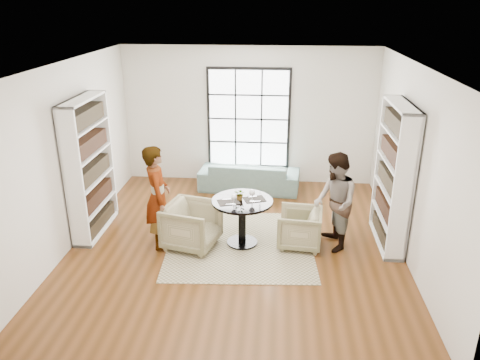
# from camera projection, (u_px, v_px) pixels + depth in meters

# --- Properties ---
(ground) EXTENTS (6.00, 6.00, 0.00)m
(ground) POSITION_uv_depth(u_px,v_px,m) (236.00, 243.00, 8.00)
(ground) COLOR brown
(room_shell) EXTENTS (6.00, 6.01, 6.00)m
(room_shell) POSITION_uv_depth(u_px,v_px,m) (239.00, 164.00, 8.04)
(room_shell) COLOR silver
(room_shell) RESTS_ON ground
(rug) EXTENTS (2.57, 2.57, 0.01)m
(rug) POSITION_uv_depth(u_px,v_px,m) (240.00, 244.00, 7.97)
(rug) COLOR tan
(rug) RESTS_ON ground
(pedestal_table) EXTENTS (1.02, 1.02, 0.81)m
(pedestal_table) POSITION_uv_depth(u_px,v_px,m) (242.00, 212.00, 7.79)
(pedestal_table) COLOR black
(pedestal_table) RESTS_ON ground
(sofa) EXTENTS (2.20, 1.01, 0.62)m
(sofa) POSITION_uv_depth(u_px,v_px,m) (249.00, 176.00, 10.15)
(sofa) COLOR slate
(sofa) RESTS_ON ground
(armchair_left) EXTENTS (1.02, 1.00, 0.77)m
(armchair_left) POSITION_uv_depth(u_px,v_px,m) (192.00, 225.00, 7.79)
(armchair_left) COLOR tan
(armchair_left) RESTS_ON ground
(armchair_right) EXTENTS (0.79, 0.77, 0.65)m
(armchair_right) POSITION_uv_depth(u_px,v_px,m) (300.00, 228.00, 7.82)
(armchair_right) COLOR tan
(armchair_right) RESTS_ON ground
(person_left) EXTENTS (0.58, 0.73, 1.75)m
(person_left) POSITION_uv_depth(u_px,v_px,m) (158.00, 197.00, 7.65)
(person_left) COLOR gray
(person_left) RESTS_ON ground
(person_right) EXTENTS (0.76, 0.90, 1.64)m
(person_right) POSITION_uv_depth(u_px,v_px,m) (335.00, 202.00, 7.59)
(person_right) COLOR gray
(person_right) RESTS_ON ground
(placemat_left) EXTENTS (0.41, 0.36, 0.01)m
(placemat_left) POSITION_uv_depth(u_px,v_px,m) (229.00, 202.00, 7.63)
(placemat_left) COLOR black
(placemat_left) RESTS_ON pedestal_table
(placemat_right) EXTENTS (0.41, 0.36, 0.01)m
(placemat_right) POSITION_uv_depth(u_px,v_px,m) (254.00, 199.00, 7.73)
(placemat_right) COLOR black
(placemat_right) RESTS_ON pedestal_table
(cutlery_left) EXTENTS (0.21, 0.25, 0.01)m
(cutlery_left) POSITION_uv_depth(u_px,v_px,m) (229.00, 202.00, 7.62)
(cutlery_left) COLOR silver
(cutlery_left) RESTS_ON placemat_left
(cutlery_right) EXTENTS (0.21, 0.25, 0.01)m
(cutlery_right) POSITION_uv_depth(u_px,v_px,m) (254.00, 199.00, 7.73)
(cutlery_right) COLOR silver
(cutlery_right) RESTS_ON placemat_right
(wine_glass_left) EXTENTS (0.08, 0.08, 0.18)m
(wine_glass_left) POSITION_uv_depth(u_px,v_px,m) (234.00, 198.00, 7.48)
(wine_glass_left) COLOR silver
(wine_glass_left) RESTS_ON pedestal_table
(wine_glass_right) EXTENTS (0.10, 0.10, 0.21)m
(wine_glass_right) POSITION_uv_depth(u_px,v_px,m) (252.00, 193.00, 7.60)
(wine_glass_right) COLOR silver
(wine_glass_right) RESTS_ON pedestal_table
(flower_centerpiece) EXTENTS (0.21, 0.20, 0.20)m
(flower_centerpiece) POSITION_uv_depth(u_px,v_px,m) (240.00, 194.00, 7.68)
(flower_centerpiece) COLOR gray
(flower_centerpiece) RESTS_ON pedestal_table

